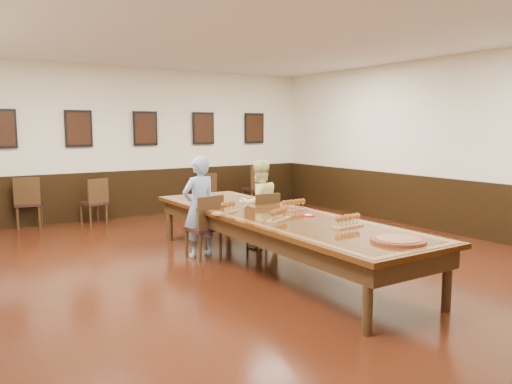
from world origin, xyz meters
TOP-DOWN VIEW (x-y plane):
  - floor at (0.00, 0.00)m, footprint 8.00×10.00m
  - ceiling at (0.00, 0.00)m, footprint 8.00×10.00m
  - wall_back at (0.00, 5.01)m, footprint 8.00×0.02m
  - wall_right at (4.01, 0.00)m, footprint 0.02×10.00m
  - chair_man at (-0.60, 1.02)m, footprint 0.50×0.54m
  - chair_woman at (0.45, 1.02)m, footprint 0.46×0.50m
  - spare_chair_a at (-2.41, 4.84)m, footprint 0.58×0.61m
  - spare_chair_b at (-1.28, 4.52)m, footprint 0.54×0.57m
  - spare_chair_c at (1.37, 4.84)m, footprint 0.48×0.51m
  - spare_chair_d at (2.47, 4.45)m, footprint 0.51×0.55m
  - person_man at (-0.61, 1.12)m, footprint 0.59×0.43m
  - person_woman at (0.46, 1.11)m, footprint 0.75×0.61m
  - pink_phone at (0.60, 0.05)m, footprint 0.10×0.16m
  - wainscoting at (0.00, 0.00)m, footprint 8.00×10.00m
  - conference_table at (0.00, 0.00)m, footprint 1.40×5.00m
  - posters at (0.00, 4.94)m, footprint 6.14×0.04m
  - flight_a at (-0.53, 0.43)m, footprint 0.43×0.25m
  - flight_b at (0.39, 0.11)m, footprint 0.43×0.14m
  - flight_c at (-0.24, -0.41)m, footprint 0.44×0.31m
  - flight_d at (0.20, -1.20)m, footprint 0.43×0.16m
  - red_plate_grp at (0.27, -0.37)m, footprint 0.18×0.18m
  - carved_platter at (0.10, -2.06)m, footprint 0.66×0.66m

SIDE VIEW (x-z plane):
  - floor at x=0.00m, z-range -0.02..0.00m
  - spare_chair_c at x=1.37m, z-range 0.00..0.88m
  - chair_woman at x=0.45m, z-range 0.00..0.91m
  - spare_chair_b at x=-1.28m, z-range 0.00..0.92m
  - chair_man at x=-0.60m, z-range 0.00..0.94m
  - spare_chair_a at x=-2.41m, z-range 0.00..0.99m
  - wainscoting at x=0.00m, z-range 0.00..1.00m
  - spare_chair_d at x=2.47m, z-range 0.00..1.02m
  - conference_table at x=0.00m, z-range 0.23..0.99m
  - person_woman at x=0.46m, z-range 0.00..1.42m
  - person_man at x=-0.61m, z-range 0.00..1.51m
  - pink_phone at x=0.60m, z-range 0.75..0.76m
  - red_plate_grp at x=0.27m, z-range 0.75..0.77m
  - carved_platter at x=0.10m, z-range 0.75..0.79m
  - flight_a at x=-0.53m, z-range 0.74..0.90m
  - flight_d at x=0.20m, z-range 0.74..0.90m
  - flight_c at x=-0.24m, z-range 0.74..0.90m
  - flight_b at x=0.39m, z-range 0.74..0.90m
  - wall_back at x=0.00m, z-range 0.00..3.20m
  - wall_right at x=4.01m, z-range 0.00..3.20m
  - posters at x=0.00m, z-range 1.53..2.27m
  - ceiling at x=0.00m, z-range 3.20..3.22m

